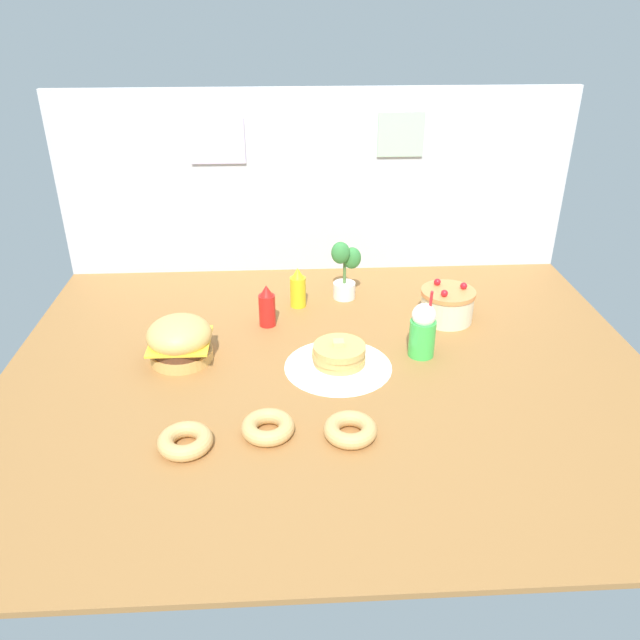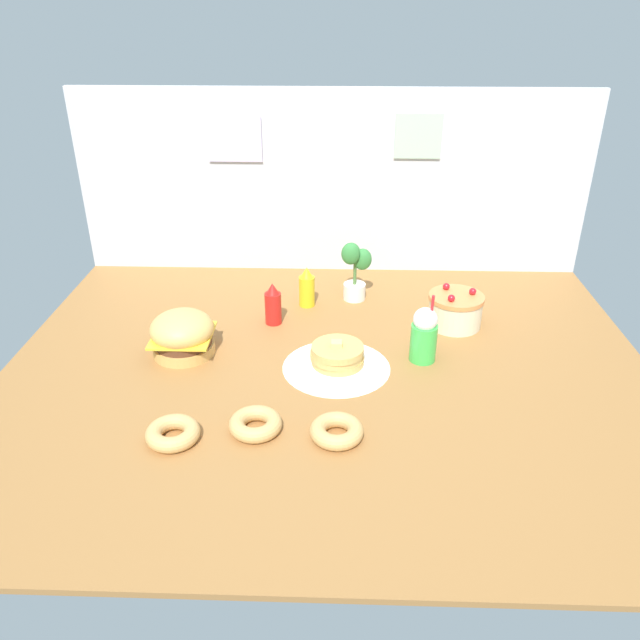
# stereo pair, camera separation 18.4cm
# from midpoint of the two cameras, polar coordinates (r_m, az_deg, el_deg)

# --- Properties ---
(ground_plane) EXTENTS (2.46, 1.98, 0.02)m
(ground_plane) POSITION_cam_midpoint_polar(r_m,az_deg,el_deg) (2.36, -1.38, -4.90)
(ground_plane) COLOR #9E6B38
(back_wall) EXTENTS (2.46, 0.04, 0.89)m
(back_wall) POSITION_cam_midpoint_polar(r_m,az_deg,el_deg) (3.09, -2.13, 12.40)
(back_wall) COLOR silver
(back_wall) RESTS_ON ground_plane
(doily_mat) EXTENTS (0.41, 0.41, 0.00)m
(doily_mat) POSITION_cam_midpoint_polar(r_m,az_deg,el_deg) (2.38, -0.56, -4.31)
(doily_mat) COLOR white
(doily_mat) RESTS_ON ground_plane
(burger) EXTENTS (0.25, 0.25, 0.18)m
(burger) POSITION_cam_midpoint_polar(r_m,az_deg,el_deg) (2.47, -14.77, -1.83)
(burger) COLOR #DBA859
(burger) RESTS_ON ground_plane
(pancake_stack) EXTENTS (0.32, 0.32, 0.11)m
(pancake_stack) POSITION_cam_midpoint_polar(r_m,az_deg,el_deg) (2.36, -0.52, -3.46)
(pancake_stack) COLOR white
(pancake_stack) RESTS_ON doily_mat
(layer_cake) EXTENTS (0.23, 0.23, 0.17)m
(layer_cake) POSITION_cam_midpoint_polar(r_m,az_deg,el_deg) (2.72, 9.63, 1.35)
(layer_cake) COLOR beige
(layer_cake) RESTS_ON ground_plane
(ketchup_bottle) EXTENTS (0.07, 0.07, 0.19)m
(ketchup_bottle) POSITION_cam_midpoint_polar(r_m,az_deg,el_deg) (2.65, -6.85, 1.16)
(ketchup_bottle) COLOR red
(ketchup_bottle) RESTS_ON ground_plane
(mustard_bottle) EXTENTS (0.07, 0.07, 0.19)m
(mustard_bottle) POSITION_cam_midpoint_polar(r_m,az_deg,el_deg) (2.80, -3.91, 2.84)
(mustard_bottle) COLOR yellow
(mustard_bottle) RESTS_ON ground_plane
(cream_soda_cup) EXTENTS (0.10, 0.10, 0.28)m
(cream_soda_cup) POSITION_cam_midpoint_polar(r_m,az_deg,el_deg) (2.42, 7.22, -0.98)
(cream_soda_cup) COLOR green
(cream_soda_cup) RESTS_ON ground_plane
(donut_pink_glaze) EXTENTS (0.17, 0.17, 0.05)m
(donut_pink_glaze) POSITION_cam_midpoint_polar(r_m,az_deg,el_deg) (2.04, -14.80, -10.66)
(donut_pink_glaze) COLOR tan
(donut_pink_glaze) RESTS_ON ground_plane
(donut_chocolate) EXTENTS (0.17, 0.17, 0.05)m
(donut_chocolate) POSITION_cam_midpoint_polar(r_m,az_deg,el_deg) (2.05, -7.40, -9.70)
(donut_chocolate) COLOR tan
(donut_chocolate) RESTS_ON ground_plane
(donut_vanilla) EXTENTS (0.17, 0.17, 0.05)m
(donut_vanilla) POSITION_cam_midpoint_polar(r_m,az_deg,el_deg) (2.02, 0.14, -10.01)
(donut_vanilla) COLOR tan
(donut_vanilla) RESTS_ON ground_plane
(potted_plant) EXTENTS (0.14, 0.11, 0.28)m
(potted_plant) POSITION_cam_midpoint_polar(r_m,az_deg,el_deg) (2.85, 0.38, 4.80)
(potted_plant) COLOR white
(potted_plant) RESTS_ON ground_plane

